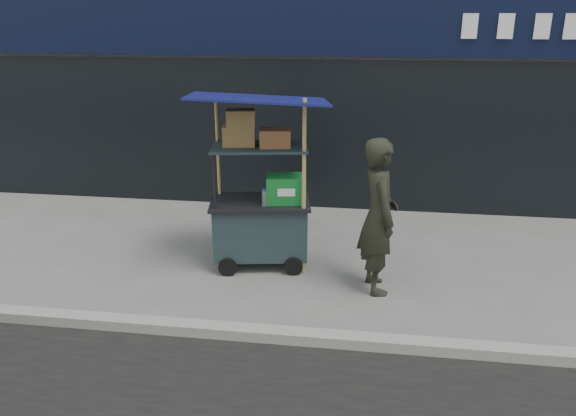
# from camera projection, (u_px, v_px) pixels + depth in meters

# --- Properties ---
(ground) EXTENTS (80.00, 80.00, 0.00)m
(ground) POSITION_uv_depth(u_px,v_px,m) (280.00, 329.00, 5.78)
(ground) COLOR slate
(ground) RESTS_ON ground
(curb) EXTENTS (80.00, 0.18, 0.12)m
(curb) POSITION_uv_depth(u_px,v_px,m) (277.00, 335.00, 5.58)
(curb) COLOR gray
(curb) RESTS_ON ground
(vendor_cart) EXTENTS (1.82, 1.42, 2.22)m
(vendor_cart) POSITION_uv_depth(u_px,v_px,m) (261.00, 207.00, 7.05)
(vendor_cart) COLOR #19292B
(vendor_cart) RESTS_ON ground
(vendor_man) EXTENTS (0.59, 0.75, 1.81)m
(vendor_man) POSITION_uv_depth(u_px,v_px,m) (379.00, 216.00, 6.35)
(vendor_man) COLOR black
(vendor_man) RESTS_ON ground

